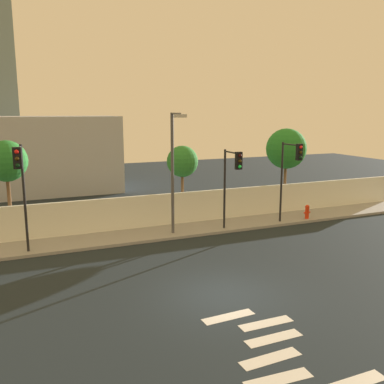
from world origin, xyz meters
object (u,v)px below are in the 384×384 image
(traffic_light_center, at_px, (232,173))
(roadside_tree_midleft, at_px, (182,162))
(roadside_tree_leftmost, at_px, (6,162))
(fire_hydrant, at_px, (307,211))
(traffic_light_right, at_px, (21,177))
(roadside_tree_midright, at_px, (286,149))
(street_lamp_curbside, at_px, (174,164))
(traffic_light_left, at_px, (291,165))

(traffic_light_center, height_order, roadside_tree_midleft, roadside_tree_midleft)
(roadside_tree_leftmost, height_order, roadside_tree_midleft, roadside_tree_leftmost)
(fire_hydrant, xyz_separation_m, roadside_tree_leftmost, (-16.49, 3.06, 3.44))
(traffic_light_right, relative_size, roadside_tree_midright, 0.91)
(traffic_light_center, xyz_separation_m, street_lamp_curbside, (-2.99, 0.81, 0.53))
(roadside_tree_leftmost, bearing_deg, fire_hydrant, -10.50)
(traffic_light_center, height_order, roadside_tree_midright, roadside_tree_midright)
(roadside_tree_midleft, height_order, roadside_tree_midright, roadside_tree_midright)
(street_lamp_curbside, distance_m, roadside_tree_midleft, 3.44)
(roadside_tree_leftmost, distance_m, roadside_tree_midright, 16.97)
(traffic_light_left, distance_m, traffic_light_center, 3.76)
(traffic_light_center, bearing_deg, roadside_tree_midright, 32.07)
(traffic_light_center, relative_size, roadside_tree_midleft, 0.96)
(traffic_light_right, xyz_separation_m, roadside_tree_leftmost, (-0.57, 3.78, 0.27))
(traffic_light_center, relative_size, roadside_tree_leftmost, 0.85)
(traffic_light_center, height_order, fire_hydrant, traffic_light_center)
(fire_hydrant, distance_m, roadside_tree_midleft, 8.11)
(fire_hydrant, height_order, roadside_tree_leftmost, roadside_tree_leftmost)
(traffic_light_center, xyz_separation_m, roadside_tree_midright, (6.07, 3.80, 0.73))
(traffic_light_center, relative_size, traffic_light_right, 0.88)
(traffic_light_left, distance_m, roadside_tree_midright, 4.43)
(traffic_light_left, distance_m, street_lamp_curbside, 6.79)
(roadside_tree_leftmost, bearing_deg, traffic_light_right, -81.45)
(traffic_light_center, xyz_separation_m, traffic_light_right, (-10.33, 0.03, 0.40))
(fire_hydrant, bearing_deg, roadside_tree_midright, 81.10)
(traffic_light_left, bearing_deg, roadside_tree_midleft, 143.50)
(traffic_light_left, height_order, roadside_tree_midleft, traffic_light_left)
(traffic_light_left, height_order, street_lamp_curbside, street_lamp_curbside)
(street_lamp_curbside, height_order, fire_hydrant, street_lamp_curbside)
(traffic_light_center, distance_m, fire_hydrant, 6.29)
(traffic_light_left, xyz_separation_m, traffic_light_center, (-3.75, -0.06, -0.20))
(fire_hydrant, xyz_separation_m, roadside_tree_midleft, (-6.90, 3.06, 2.99))
(street_lamp_curbside, relative_size, roadside_tree_midleft, 1.39)
(traffic_light_center, bearing_deg, street_lamp_curbside, 164.75)
(fire_hydrant, bearing_deg, street_lamp_curbside, 179.55)
(fire_hydrant, bearing_deg, roadside_tree_leftmost, 169.50)
(traffic_light_left, relative_size, street_lamp_curbside, 0.74)
(street_lamp_curbside, xyz_separation_m, fire_hydrant, (8.58, -0.07, -3.30))
(roadside_tree_midleft, bearing_deg, traffic_light_left, -36.50)
(fire_hydrant, xyz_separation_m, roadside_tree_midright, (0.48, 3.06, 3.51))
(traffic_light_left, height_order, roadside_tree_leftmost, roadside_tree_leftmost)
(traffic_light_left, bearing_deg, fire_hydrant, 20.52)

